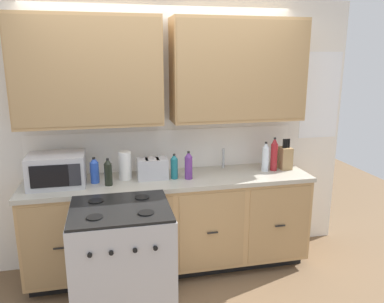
% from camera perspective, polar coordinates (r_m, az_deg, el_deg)
% --- Properties ---
extents(ground_plane, '(8.00, 8.00, 0.00)m').
position_cam_1_polar(ground_plane, '(3.72, -2.27, -19.29)').
color(ground_plane, brown).
extents(wall_unit, '(3.84, 0.40, 2.59)m').
position_cam_1_polar(wall_unit, '(3.62, -3.93, 8.26)').
color(wall_unit, white).
rests_on(wall_unit, ground_plane).
extents(counter_run, '(2.67, 0.64, 0.94)m').
position_cam_1_polar(counter_run, '(3.74, -3.15, -10.62)').
color(counter_run, black).
rests_on(counter_run, ground_plane).
extents(stove_range, '(0.76, 0.68, 0.95)m').
position_cam_1_polar(stove_range, '(3.15, -10.32, -16.13)').
color(stove_range, '#B7B7BC').
rests_on(stove_range, ground_plane).
extents(microwave, '(0.48, 0.37, 0.28)m').
position_cam_1_polar(microwave, '(3.53, -19.55, -2.62)').
color(microwave, '#B7B7BC').
rests_on(microwave, counter_run).
extents(toaster, '(0.28, 0.18, 0.19)m').
position_cam_1_polar(toaster, '(3.55, -5.95, -2.56)').
color(toaster, '#B7B7BC').
rests_on(toaster, counter_run).
extents(knife_block, '(0.11, 0.14, 0.31)m').
position_cam_1_polar(knife_block, '(3.94, 13.74, -0.90)').
color(knife_block, '#9C794E').
rests_on(knife_block, counter_run).
extents(sink_faucet, '(0.02, 0.02, 0.20)m').
position_cam_1_polar(sink_faucet, '(3.88, 4.71, -1.02)').
color(sink_faucet, '#B2B5BA').
rests_on(sink_faucet, counter_run).
extents(paper_towel_roll, '(0.12, 0.12, 0.26)m').
position_cam_1_polar(paper_towel_roll, '(3.55, -9.97, -2.10)').
color(paper_towel_roll, white).
rests_on(paper_towel_roll, counter_run).
extents(bottle_teal, '(0.07, 0.07, 0.24)m').
position_cam_1_polar(bottle_teal, '(3.52, -2.67, -2.26)').
color(bottle_teal, '#1E707A').
rests_on(bottle_teal, counter_run).
extents(bottle_blue, '(0.08, 0.08, 0.24)m').
position_cam_1_polar(bottle_blue, '(3.51, -14.38, -2.76)').
color(bottle_blue, blue).
rests_on(bottle_blue, counter_run).
extents(bottle_dark, '(0.07, 0.07, 0.24)m').
position_cam_1_polar(bottle_dark, '(3.41, -12.43, -3.05)').
color(bottle_dark, black).
rests_on(bottle_dark, counter_run).
extents(bottle_red, '(0.07, 0.07, 0.33)m').
position_cam_1_polar(bottle_red, '(3.85, 12.18, -0.44)').
color(bottle_red, maroon).
rests_on(bottle_red, counter_run).
extents(bottle_violet, '(0.07, 0.07, 0.26)m').
position_cam_1_polar(bottle_violet, '(3.51, -0.52, -2.10)').
color(bottle_violet, '#663384').
rests_on(bottle_violet, counter_run).
extents(bottle_clear, '(0.07, 0.07, 0.29)m').
position_cam_1_polar(bottle_clear, '(3.82, 10.93, -0.79)').
color(bottle_clear, silver).
rests_on(bottle_clear, counter_run).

